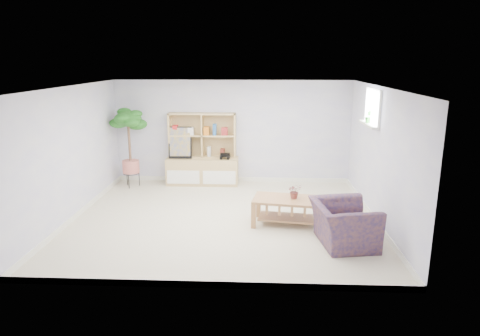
{
  "coord_description": "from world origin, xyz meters",
  "views": [
    {
      "loc": [
        0.63,
        -7.42,
        2.85
      ],
      "look_at": [
        0.29,
        0.12,
        0.93
      ],
      "focal_mm": 32.0,
      "sensor_mm": 36.0,
      "label": 1
    }
  ],
  "objects_px": {
    "coffee_table": "(287,212)",
    "floor_tree": "(130,148)",
    "armchair": "(344,221)",
    "storage_unit": "(202,149)"
  },
  "relations": [
    {
      "from": "floor_tree",
      "to": "storage_unit",
      "type": "bearing_deg",
      "value": 10.19
    },
    {
      "from": "storage_unit",
      "to": "armchair",
      "type": "xyz_separation_m",
      "value": [
        2.67,
        -3.28,
        -0.44
      ]
    },
    {
      "from": "coffee_table",
      "to": "floor_tree",
      "type": "bearing_deg",
      "value": 156.15
    },
    {
      "from": "coffee_table",
      "to": "armchair",
      "type": "xyz_separation_m",
      "value": [
        0.84,
        -0.79,
        0.14
      ]
    },
    {
      "from": "coffee_table",
      "to": "floor_tree",
      "type": "height_order",
      "value": "floor_tree"
    },
    {
      "from": "storage_unit",
      "to": "coffee_table",
      "type": "bearing_deg",
      "value": -53.73
    },
    {
      "from": "floor_tree",
      "to": "armchair",
      "type": "bearing_deg",
      "value": -34.93
    },
    {
      "from": "armchair",
      "to": "storage_unit",
      "type": "bearing_deg",
      "value": 30.23
    },
    {
      "from": "storage_unit",
      "to": "floor_tree",
      "type": "height_order",
      "value": "floor_tree"
    },
    {
      "from": "floor_tree",
      "to": "armchair",
      "type": "relative_size",
      "value": 1.73
    }
  ]
}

